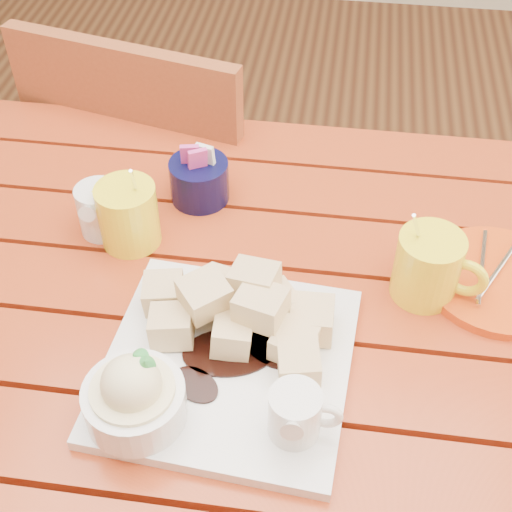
# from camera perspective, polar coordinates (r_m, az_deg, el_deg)

# --- Properties ---
(table) EXTENTS (1.20, 0.79, 0.75)m
(table) POSITION_cam_1_polar(r_m,az_deg,el_deg) (1.00, -3.12, -7.16)
(table) COLOR maroon
(table) RESTS_ON ground
(dessert_plate) EXTENTS (0.30, 0.30, 0.11)m
(dessert_plate) POSITION_cam_1_polar(r_m,az_deg,el_deg) (0.81, -3.55, -8.31)
(dessert_plate) COLOR white
(dessert_plate) RESTS_ON table
(coffee_mug_left) EXTENTS (0.12, 0.08, 0.14)m
(coffee_mug_left) POSITION_cam_1_polar(r_m,az_deg,el_deg) (0.97, -10.33, 3.35)
(coffee_mug_left) COLOR yellow
(coffee_mug_left) RESTS_ON table
(coffee_mug_right) EXTENTS (0.12, 0.08, 0.14)m
(coffee_mug_right) POSITION_cam_1_polar(r_m,az_deg,el_deg) (0.91, 13.72, -0.80)
(coffee_mug_right) COLOR yellow
(coffee_mug_right) RESTS_ON table
(cream_pitcher) EXTENTS (0.09, 0.07, 0.08)m
(cream_pitcher) POSITION_cam_1_polar(r_m,az_deg,el_deg) (1.00, -12.28, 3.66)
(cream_pitcher) COLOR white
(cream_pitcher) RESTS_ON table
(sugar_caddy) EXTENTS (0.09, 0.09, 0.09)m
(sugar_caddy) POSITION_cam_1_polar(r_m,az_deg,el_deg) (1.04, -4.56, 6.12)
(sugar_caddy) COLOR black
(sugar_caddy) RESTS_ON table
(orange_saucer) EXTENTS (0.19, 0.19, 0.02)m
(orange_saucer) POSITION_cam_1_polar(r_m,az_deg,el_deg) (0.98, 18.88, -1.86)
(orange_saucer) COLOR #D64812
(orange_saucer) RESTS_ON table
(chair_far) EXTENTS (0.50, 0.50, 0.88)m
(chair_far) POSITION_cam_1_polar(r_m,az_deg,el_deg) (1.48, -7.02, 4.89)
(chair_far) COLOR brown
(chair_far) RESTS_ON ground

